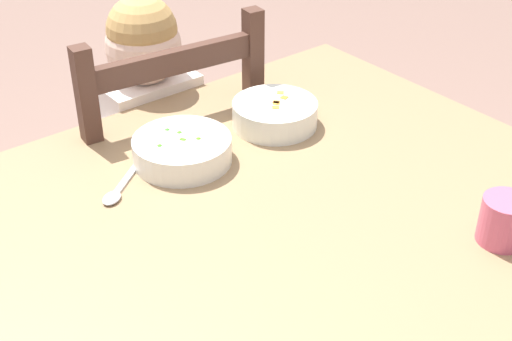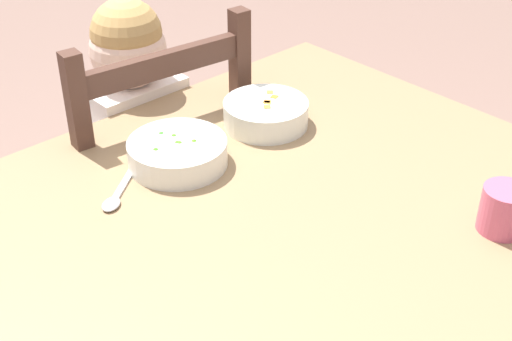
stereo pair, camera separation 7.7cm
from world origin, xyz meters
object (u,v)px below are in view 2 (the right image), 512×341
child_figure (143,136)px  spoon (115,198)px  bowl_of_peas (178,152)px  dining_chair (146,198)px  dining_table (254,274)px  drinking_cup (504,210)px  bowl_of_carrots (266,113)px

child_figure → spoon: 0.43m
bowl_of_peas → dining_chair: bearing=70.1°
child_figure → dining_table: bearing=-105.2°
drinking_cup → dining_chair: bearing=101.1°
bowl_of_peas → drinking_cup: drinking_cup is taller
dining_chair → bowl_of_carrots: (0.12, -0.30, 0.31)m
dining_chair → spoon: bearing=-129.6°
bowl_of_carrots → dining_table: bearing=-136.5°
dining_chair → dining_table: bearing=-104.5°
child_figure → spoon: (-0.27, -0.31, 0.11)m
dining_chair → spoon: dining_chair is taller
dining_table → child_figure: (0.15, 0.54, -0.01)m
bowl_of_carrots → drinking_cup: (0.04, -0.52, 0.01)m
drinking_cup → bowl_of_carrots: bearing=94.5°
dining_table → spoon: bearing=117.8°
bowl_of_peas → spoon: (-0.15, -0.02, -0.02)m
dining_table → child_figure: 0.56m
dining_chair → bowl_of_peas: 0.44m
dining_table → bowl_of_peas: 0.28m
dining_chair → drinking_cup: (0.16, -0.82, 0.32)m
bowl_of_carrots → dining_chair: bearing=111.9°
child_figure → bowl_of_peas: child_figure is taller
child_figure → dining_chair: bearing=141.2°
bowl_of_carrots → drinking_cup: size_ratio=2.22×
dining_table → dining_chair: size_ratio=1.39×
child_figure → drinking_cup: 0.84m
bowl_of_carrots → spoon: 0.38m
bowl_of_carrots → drinking_cup: drinking_cup is taller
bowl_of_carrots → spoon: bowl_of_carrots is taller
dining_table → bowl_of_carrots: bearing=43.5°
child_figure → drinking_cup: (0.15, -0.81, 0.15)m
drinking_cup → spoon: bearing=130.0°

